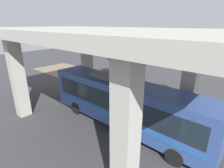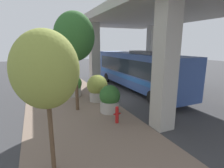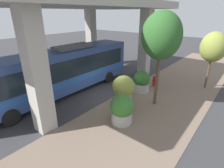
{
  "view_description": "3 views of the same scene",
  "coord_description": "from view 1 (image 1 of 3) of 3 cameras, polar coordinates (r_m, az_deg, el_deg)",
  "views": [
    {
      "loc": [
        12.24,
        8.82,
        7.17
      ],
      "look_at": [
        1.07,
        -1.22,
        1.95
      ],
      "focal_mm": 28.0,
      "sensor_mm": 36.0,
      "label": 1
    },
    {
      "loc": [
        -5.19,
        -11.81,
        4.15
      ],
      "look_at": [
        -0.08,
        -0.36,
        1.33
      ],
      "focal_mm": 28.0,
      "sensor_mm": 36.0,
      "label": 2
    },
    {
      "loc": [
        -7.36,
        9.19,
        5.93
      ],
      "look_at": [
        -0.52,
        0.78,
        1.47
      ],
      "focal_mm": 28.0,
      "sensor_mm": 36.0,
      "label": 3
    }
  ],
  "objects": [
    {
      "name": "ground_plane",
      "position": [
        16.7,
        5.61,
        -6.35
      ],
      "size": [
        80.0,
        80.0,
        0.0
      ],
      "primitive_type": "plane",
      "color": "#38383A",
      "rests_on": "ground"
    },
    {
      "name": "sidewalk_strip",
      "position": [
        19.01,
        11.02,
        -3.33
      ],
      "size": [
        6.0,
        40.0,
        0.02
      ],
      "color": "#7A6656",
      "rests_on": "ground"
    },
    {
      "name": "overpass",
      "position": [
        12.12,
        -5.12,
        13.57
      ],
      "size": [
        9.4,
        18.57,
        6.86
      ],
      "color": "#ADA89E",
      "rests_on": "ground"
    },
    {
      "name": "bus",
      "position": [
        12.36,
        3.66,
        -5.72
      ],
      "size": [
        2.52,
        12.51,
        3.64
      ],
      "color": "#334C8C",
      "rests_on": "ground"
    },
    {
      "name": "fire_hydrant",
      "position": [
        19.78,
        -1.05,
        -0.58
      ],
      "size": [
        0.39,
        0.19,
        0.96
      ],
      "color": "#B21919",
      "rests_on": "ground"
    },
    {
      "name": "planter_front",
      "position": [
        18.43,
        2.05,
        -0.89
      ],
      "size": [
        1.3,
        1.3,
        1.74
      ],
      "color": "#ADA89E",
      "rests_on": "ground"
    },
    {
      "name": "planter_middle",
      "position": [
        17.24,
        16.4,
        -3.06
      ],
      "size": [
        1.36,
        1.36,
        1.76
      ],
      "color": "#ADA89E",
      "rests_on": "ground"
    },
    {
      "name": "planter_back",
      "position": [
        16.99,
        8.28,
        -2.21
      ],
      "size": [
        1.54,
        1.54,
        1.99
      ],
      "color": "#ADA89E",
      "rests_on": "ground"
    },
    {
      "name": "street_tree_near",
      "position": [
        23.18,
        0.42,
        9.88
      ],
      "size": [
        1.97,
        1.97,
        4.62
      ],
      "color": "brown",
      "rests_on": "ground"
    },
    {
      "name": "street_tree_far",
      "position": [
        18.22,
        8.82,
        10.87
      ],
      "size": [
        2.43,
        2.43,
        6.09
      ],
      "color": "brown",
      "rests_on": "ground"
    }
  ]
}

